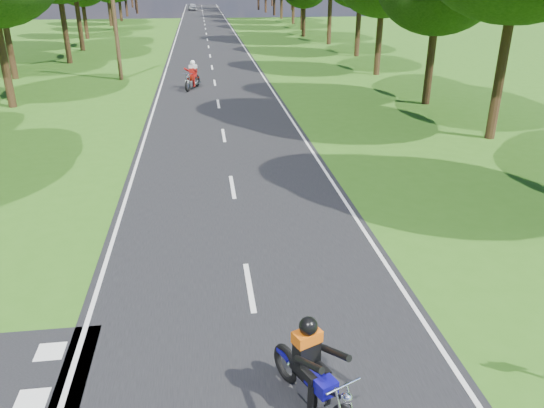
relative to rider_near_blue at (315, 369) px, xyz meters
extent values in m
plane|color=#2E6015|center=(-0.68, 1.69, -0.82)|extent=(160.00, 160.00, 0.00)
cube|color=black|center=(-0.68, 51.69, -0.81)|extent=(7.00, 140.00, 0.02)
cube|color=silver|center=(-0.68, 3.69, -0.80)|extent=(0.12, 2.00, 0.01)
cube|color=silver|center=(-0.68, 9.69, -0.80)|extent=(0.12, 2.00, 0.01)
cube|color=silver|center=(-0.68, 15.69, -0.80)|extent=(0.12, 2.00, 0.01)
cube|color=silver|center=(-0.68, 21.69, -0.80)|extent=(0.12, 2.00, 0.01)
cube|color=silver|center=(-0.68, 27.69, -0.80)|extent=(0.12, 2.00, 0.01)
cube|color=silver|center=(-0.68, 33.69, -0.80)|extent=(0.12, 2.00, 0.01)
cube|color=silver|center=(-0.68, 39.69, -0.80)|extent=(0.12, 2.00, 0.01)
cube|color=silver|center=(-0.68, 45.69, -0.80)|extent=(0.12, 2.00, 0.01)
cube|color=silver|center=(-0.68, 51.69, -0.80)|extent=(0.12, 2.00, 0.01)
cube|color=silver|center=(-0.68, 57.69, -0.80)|extent=(0.12, 2.00, 0.01)
cube|color=silver|center=(-0.68, 63.69, -0.80)|extent=(0.12, 2.00, 0.01)
cube|color=silver|center=(-0.68, 69.69, -0.80)|extent=(0.12, 2.00, 0.01)
cube|color=silver|center=(-0.68, 75.69, -0.80)|extent=(0.12, 2.00, 0.01)
cube|color=silver|center=(-0.68, 81.69, -0.80)|extent=(0.12, 2.00, 0.01)
cube|color=silver|center=(-0.68, 87.69, -0.80)|extent=(0.12, 2.00, 0.01)
cube|color=silver|center=(-0.68, 93.69, -0.80)|extent=(0.12, 2.00, 0.01)
cube|color=silver|center=(-0.68, 99.69, -0.80)|extent=(0.12, 2.00, 0.01)
cube|color=silver|center=(-0.68, 105.69, -0.80)|extent=(0.12, 2.00, 0.01)
cube|color=silver|center=(-0.68, 111.69, -0.80)|extent=(0.12, 2.00, 0.01)
cube|color=silver|center=(-0.68, 117.69, -0.80)|extent=(0.12, 2.00, 0.01)
cube|color=silver|center=(-3.98, 51.69, -0.80)|extent=(0.10, 140.00, 0.01)
cube|color=silver|center=(2.62, 51.69, -0.80)|extent=(0.10, 140.00, 0.01)
cube|color=silver|center=(-4.48, 0.79, -0.80)|extent=(0.50, 0.50, 0.01)
cube|color=silver|center=(-4.48, 1.99, -0.80)|extent=(0.50, 0.50, 0.01)
cylinder|color=black|center=(-11.25, 22.45, 1.13)|extent=(0.40, 0.40, 3.91)
cylinder|color=black|center=(-13.61, 30.87, 1.07)|extent=(0.40, 0.40, 3.79)
cylinder|color=black|center=(-11.50, 37.29, 1.33)|extent=(0.40, 0.40, 4.32)
cylinder|color=black|center=(-11.94, 44.79, 1.38)|extent=(0.40, 0.40, 4.40)
cylinder|color=black|center=(-13.29, 54.47, 0.78)|extent=(0.40, 0.40, 3.20)
cylinder|color=black|center=(-11.43, 61.84, 0.79)|extent=(0.40, 0.40, 3.22)
cylinder|color=black|center=(-12.97, 69.60, 0.98)|extent=(0.40, 0.40, 3.61)
cylinder|color=black|center=(-12.62, 77.43, 0.51)|extent=(0.40, 0.40, 2.67)
cylinder|color=black|center=(-12.86, 86.59, 0.72)|extent=(0.40, 0.40, 3.09)
cylinder|color=black|center=(-11.91, 93.10, 1.41)|extent=(0.40, 0.40, 4.48)
cylinder|color=black|center=(10.39, 13.89, 1.45)|extent=(0.40, 0.40, 4.56)
cylinder|color=black|center=(10.25, 20.38, 0.92)|extent=(0.40, 0.40, 3.49)
cylinder|color=black|center=(10.39, 29.27, 1.02)|extent=(0.40, 0.40, 3.69)
cylinder|color=black|center=(11.49, 38.11, 1.05)|extent=(0.40, 0.40, 3.74)
cylinder|color=black|center=(11.04, 46.41, 1.50)|extent=(0.40, 0.40, 4.64)
cylinder|color=black|center=(9.87, 53.61, 0.63)|extent=(0.40, 0.40, 2.91)
cylinder|color=black|center=(11.09, 61.09, 1.11)|extent=(0.40, 0.40, 3.88)
cylinder|color=black|center=(11.42, 69.56, 1.26)|extent=(0.40, 0.40, 4.18)
cylinder|color=black|center=(11.12, 78.52, 1.49)|extent=(0.40, 0.40, 4.63)
cylinder|color=black|center=(11.01, 85.80, 0.86)|extent=(0.40, 0.40, 3.36)
cylinder|color=black|center=(10.46, 93.03, 1.22)|extent=(0.40, 0.40, 4.09)
cylinder|color=black|center=(-16.68, 96.69, 0.94)|extent=(0.40, 0.40, 3.52)
cylinder|color=#382616|center=(-6.68, 29.69, 3.18)|extent=(0.26, 0.26, 8.00)
imported|color=#A5A7AC|center=(-2.48, 100.85, -0.15)|extent=(1.83, 3.93, 1.30)
camera|label=1|loc=(-1.49, -6.24, 5.51)|focal=35.00mm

